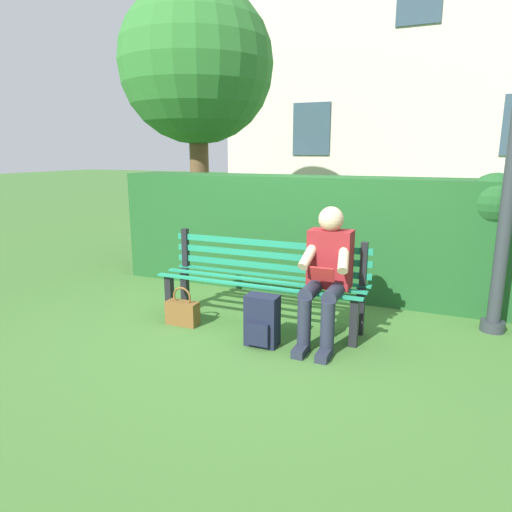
# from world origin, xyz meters

# --- Properties ---
(ground) EXTENTS (60.00, 60.00, 0.00)m
(ground) POSITION_xyz_m (0.00, 0.00, 0.00)
(ground) COLOR #3D6B2D
(park_bench) EXTENTS (2.04, 0.45, 0.86)m
(park_bench) POSITION_xyz_m (0.00, -0.07, 0.46)
(park_bench) COLOR black
(park_bench) RESTS_ON ground
(person_seated) EXTENTS (0.44, 0.73, 1.19)m
(person_seated) POSITION_xyz_m (-0.67, 0.10, 0.63)
(person_seated) COLOR maroon
(person_seated) RESTS_ON ground
(hedge_backdrop) EXTENTS (5.39, 0.70, 1.45)m
(hedge_backdrop) POSITION_xyz_m (-0.43, -1.31, 0.72)
(hedge_backdrop) COLOR #1E5123
(hedge_backdrop) RESTS_ON ground
(tree) EXTENTS (2.64, 2.52, 4.28)m
(tree) POSITION_xyz_m (2.49, -3.07, 2.96)
(tree) COLOR brown
(tree) RESTS_ON ground
(building_facade) EXTENTS (8.86, 3.30, 7.75)m
(building_facade) POSITION_xyz_m (-0.68, -8.48, 3.88)
(building_facade) COLOR beige
(building_facade) RESTS_ON ground
(backpack) EXTENTS (0.28, 0.24, 0.45)m
(backpack) POSITION_xyz_m (-0.20, 0.43, 0.22)
(backpack) COLOR #191E33
(backpack) RESTS_ON ground
(handbag) EXTENTS (0.32, 0.14, 0.38)m
(handbag) POSITION_xyz_m (0.70, 0.29, 0.13)
(handbag) COLOR brown
(handbag) RESTS_ON ground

